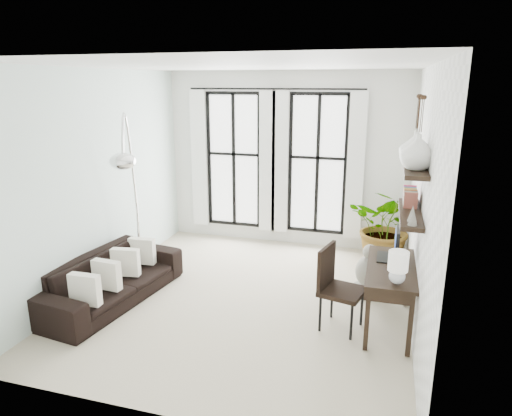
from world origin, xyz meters
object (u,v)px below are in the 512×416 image
at_px(sofa, 111,278).
at_px(plant, 388,227).
at_px(desk, 391,272).
at_px(arc_lamp, 128,157).
at_px(desk_chair, 335,282).
at_px(buddha, 369,274).

height_order(sofa, plant, plant).
distance_m(desk, arc_lamp, 3.85).
height_order(desk, desk_chair, desk).
distance_m(sofa, plant, 4.45).
bearing_deg(buddha, sofa, -160.99).
bearing_deg(arc_lamp, plant, 28.45).
bearing_deg(arc_lamp, sofa, -101.73).
relative_size(plant, desk, 0.97).
distance_m(plant, arc_lamp, 4.30).
xyz_separation_m(sofa, plant, (3.70, 2.45, 0.34)).
bearing_deg(plant, arc_lamp, -151.55).
xyz_separation_m(plant, buddha, (-0.23, -1.25, -0.35)).
bearing_deg(desk, sofa, -175.42).
height_order(arc_lamp, buddha, arc_lamp).
distance_m(plant, buddha, 1.32).
relative_size(plant, desk_chair, 1.27).
height_order(desk_chair, arc_lamp, arc_lamp).
bearing_deg(desk, plant, 91.19).
height_order(plant, arc_lamp, arc_lamp).
bearing_deg(arc_lamp, desk, -3.12).
bearing_deg(sofa, arc_lamp, -3.88).
relative_size(desk_chair, arc_lamp, 0.41).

